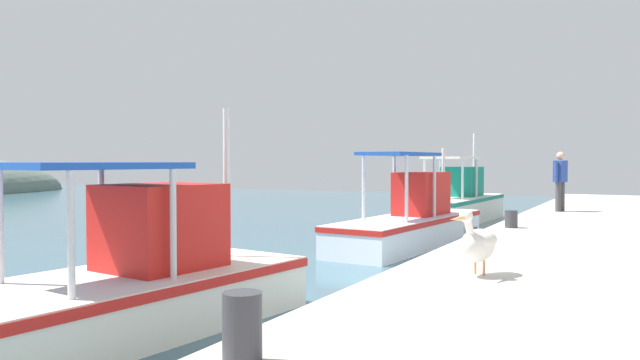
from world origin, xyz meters
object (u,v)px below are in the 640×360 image
Objects in this scene: mooring_bollard_fourth at (511,219)px; fishing_boat_second at (128,284)px; pelican at (478,242)px; mooring_bollard_third at (471,237)px; fisherman_standing at (560,179)px; mooring_bollard_second at (242,328)px; fishing_boat_fourth at (457,203)px; fishing_boat_third at (411,221)px.

fishing_boat_second is at bearing 154.93° from mooring_bollard_fourth.
pelican is 2.33m from mooring_bollard_third.
fisherman_standing is (12.18, -3.82, 1.08)m from fishing_boat_second.
pelican reaches higher than mooring_bollard_fourth.
fishing_boat_second is at bearing 55.96° from mooring_bollard_second.
fishing_boat_second is 10.87× the size of mooring_bollard_second.
fishing_boat_second reaches higher than mooring_bollard_third.
fisherman_standing is (-3.70, -3.89, 1.02)m from fishing_boat_fourth.
pelican is at bearing -178.67° from fisherman_standing.
pelican is (-7.57, -3.51, 0.57)m from fishing_boat_third.
fishing_boat_third is 13.09× the size of mooring_bollard_second.
pelican is 1.96× the size of mooring_bollard_second.
pelican is at bearing -9.16° from mooring_bollard_second.
mooring_bollard_second is at bearing 170.84° from pelican.
pelican reaches higher than mooring_bollard_second.
mooring_bollard_fourth is (9.61, 0.00, -0.07)m from mooring_bollard_second.
fishing_boat_second is at bearing -179.72° from fishing_boat_fourth.
mooring_bollard_fourth is (5.61, 0.64, -0.22)m from pelican.
fishing_boat_third is 1.04× the size of fishing_boat_fourth.
fishing_boat_second reaches higher than mooring_bollard_fourth.
mooring_bollard_second is (-4.00, 0.64, -0.15)m from pelican.
fishing_boat_third is at bearing 131.75° from fisherman_standing.
fishing_boat_second reaches higher than mooring_bollard_second.
mooring_bollard_third is 3.38m from mooring_bollard_fourth.
fishing_boat_fourth reaches higher than fishing_boat_second.
fishing_boat_second is 3.26× the size of fisherman_standing.
fishing_boat_third is at bearing 13.93° from mooring_bollard_second.
fishing_boat_fourth is at bearing 22.17° from mooring_bollard_fourth.
pelican reaches higher than mooring_bollard_third.
fishing_boat_fourth is 12.46m from mooring_bollard_third.
fishing_boat_third is 8.37m from pelican.
fisherman_standing is at bearing -17.40° from fishing_boat_second.
fisherman_standing is (2.92, -3.27, 1.07)m from fishing_boat_third.
fishing_boat_fourth reaches higher than mooring_bollard_second.
mooring_bollard_second reaches higher than mooring_bollard_fourth.
fishing_boat_second is 15.17× the size of mooring_bollard_third.
fishing_boat_third is 6.64m from fishing_boat_fourth.
fishing_boat_second is 5.21m from mooring_bollard_third.
fisherman_standing is at bearing -1.58° from mooring_bollard_second.
fisherman_standing is (10.49, 0.24, 0.50)m from pelican.
fishing_boat_third is 11.93m from mooring_bollard_second.
mooring_bollard_fourth is at bearing -157.83° from fishing_boat_fourth.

